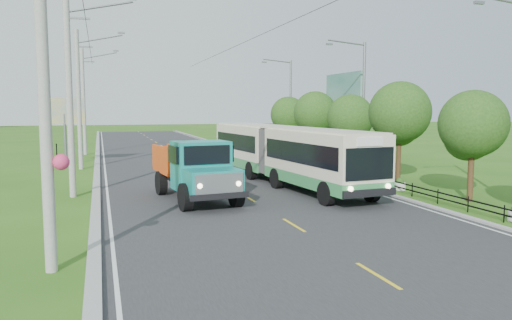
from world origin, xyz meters
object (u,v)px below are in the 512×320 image
pole_near (70,95)px  tree_third (399,116)px  tree_fourth (350,120)px  planter_far (292,157)px  pole_far (84,101)px  planter_mid (334,168)px  tree_second (472,128)px  tree_fifth (315,115)px  pole_mid (79,99)px  planter_near (400,185)px  streetlight_far (289,103)px  streetlight_mid (362,101)px  tree_back (288,117)px  billboard_right (343,97)px  bus (284,150)px  billboard_left (64,116)px  pole_nearest (46,89)px  dump_truck (195,166)px

pole_near → tree_third: pole_near is taller
tree_fourth → planter_far: tree_fourth is taller
pole_far → planter_mid: bearing=-48.4°
pole_near → tree_second: size_ratio=1.89×
tree_fifth → tree_second: bearing=-90.0°
pole_mid → planter_near: 23.08m
pole_near → streetlight_far: (18.90, 19.00, -0.19)m
pole_mid → pole_far: bearing=90.0°
planter_mid → pole_mid: bearing=157.5°
pole_far → streetlight_far: (18.90, -5.00, -0.19)m
tree_fifth → streetlight_mid: bearing=-82.7°
planter_mid → tree_fifth: bearing=78.4°
pole_mid → planter_near: bearing=-41.7°
pole_mid → tree_back: pole_mid is taller
pole_near → planter_far: (16.86, 13.00, -4.81)m
pole_near → planter_far: size_ratio=14.93×
pole_near → streetlight_mid: size_ratio=1.10×
planter_near → billboard_right: bearing=75.2°
pole_mid → pole_near: bearing=-90.0°
tree_fifth → billboard_right: 2.87m
pole_near → planter_mid: 18.23m
tree_third → bus: bearing=163.0°
tree_back → planter_near: bearing=-93.6°
tree_fourth → planter_mid: tree_fourth is taller
pole_near → tree_fifth: pole_near is taller
tree_fourth → billboard_left: size_ratio=1.04×
tree_fifth → tree_back: bearing=90.0°
pole_nearest → tree_third: bearing=31.6°
pole_mid → tree_fifth: (18.12, -0.86, -1.24)m
planter_near → billboard_right: (3.70, 14.00, 5.06)m
planter_far → dump_truck: size_ratio=0.09×
tree_second → tree_back: tree_back is taller
pole_nearest → billboard_left: size_ratio=1.92×
tree_second → tree_third: bearing=90.0°
pole_mid → bus: bearing=-43.0°
tree_third → bus: 7.04m
tree_fourth → streetlight_mid: (0.79, -0.14, 1.32)m
planter_near → pole_mid: bearing=138.3°
dump_truck → tree_fourth: bearing=25.4°
pole_near → tree_fifth: size_ratio=1.72×
pole_near → planter_mid: (16.86, 5.00, -4.81)m
billboard_left → bus: 19.05m
planter_mid → dump_truck: size_ratio=0.09×
tree_second → tree_fifth: 18.00m
billboard_left → streetlight_far: bearing=11.2°
pole_far → billboard_right: size_ratio=1.37×
streetlight_mid → planter_far: bearing=104.3°
pole_near → tree_third: size_ratio=1.67×
streetlight_mid → pole_far: bearing=134.9°
pole_near → tree_fourth: size_ratio=1.85×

